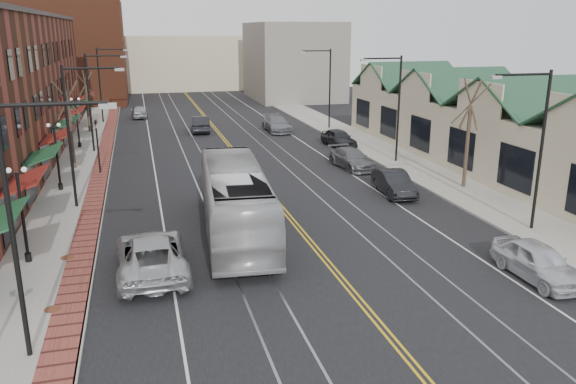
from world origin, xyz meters
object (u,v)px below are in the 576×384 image
transit_bus (235,200)px  parked_car_b (394,183)px  parked_car_a (538,261)px  parked_car_d (339,138)px  parked_suv (151,255)px  parked_car_c (352,159)px

transit_bus → parked_car_b: transit_bus is taller
parked_car_a → parked_car_d: (1.44, 28.03, 0.00)m
parked_suv → parked_car_c: bearing=-135.2°
transit_bus → parked_car_d: (12.58, 19.46, -0.99)m
parked_car_b → parked_car_d: 15.18m
parked_suv → parked_car_c: size_ratio=1.23×
parked_car_b → parked_car_a: bearing=-83.2°
transit_bus → parked_suv: transit_bus is taller
parked_car_a → parked_car_c: bearing=90.7°
transit_bus → parked_car_a: (11.14, -8.57, -1.00)m
parked_car_d → transit_bus: bearing=-129.4°
transit_bus → parked_suv: 5.86m
transit_bus → parked_car_d: transit_bus is taller
transit_bus → parked_car_b: size_ratio=2.79×
transit_bus → parked_car_c: 15.90m
parked_car_d → parked_car_b: bearing=-103.3°
transit_bus → parked_suv: bearing=47.2°
parked_car_a → parked_car_c: size_ratio=0.91×
parked_suv → parked_car_d: bearing=-126.9°
parked_suv → parked_car_b: size_ratio=1.35×
parked_suv → parked_car_b: parked_suv is taller
parked_car_a → parked_car_b: (-0.36, 12.96, -0.02)m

